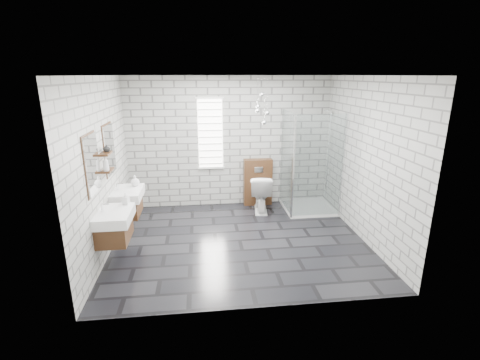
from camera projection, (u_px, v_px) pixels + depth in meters
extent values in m
cube|color=black|center=(240.00, 241.00, 5.93)|extent=(4.20, 3.60, 0.02)
cube|color=white|center=(240.00, 75.00, 5.14)|extent=(4.20, 3.60, 0.02)
cube|color=#A8A8A2|center=(230.00, 143.00, 7.25)|extent=(4.20, 0.02, 2.70)
cube|color=#A8A8A2|center=(259.00, 204.00, 3.81)|extent=(4.20, 0.02, 2.70)
cube|color=#A8A8A2|center=(103.00, 168.00, 5.30)|extent=(0.02, 3.60, 2.70)
cube|color=#A8A8A2|center=(366.00, 160.00, 5.77)|extent=(0.02, 3.60, 2.70)
cube|color=#472A16|center=(115.00, 231.00, 5.02)|extent=(0.42, 0.62, 0.30)
cube|color=silver|center=(129.00, 228.00, 5.03)|extent=(0.02, 0.35, 0.01)
cube|color=white|center=(115.00, 216.00, 4.95)|extent=(0.47, 0.70, 0.15)
cylinder|color=silver|center=(102.00, 208.00, 4.90)|extent=(0.04, 0.04, 0.12)
cylinder|color=silver|center=(106.00, 204.00, 4.89)|extent=(0.10, 0.02, 0.02)
cube|color=white|center=(92.00, 164.00, 4.70)|extent=(0.03, 0.55, 0.80)
cube|color=#472A16|center=(91.00, 164.00, 4.70)|extent=(0.01, 0.59, 0.84)
cube|color=#472A16|center=(127.00, 206.00, 5.94)|extent=(0.42, 0.62, 0.30)
cube|color=silver|center=(139.00, 204.00, 5.96)|extent=(0.02, 0.35, 0.01)
cube|color=white|center=(128.00, 194.00, 5.88)|extent=(0.47, 0.70, 0.15)
cylinder|color=silver|center=(117.00, 187.00, 5.83)|extent=(0.04, 0.04, 0.12)
cylinder|color=silver|center=(120.00, 184.00, 5.82)|extent=(0.10, 0.02, 0.02)
cube|color=white|center=(109.00, 149.00, 5.63)|extent=(0.03, 0.55, 0.80)
cube|color=#472A16|center=(109.00, 149.00, 5.63)|extent=(0.01, 0.59, 0.84)
cube|color=#472A16|center=(107.00, 170.00, 5.27)|extent=(0.14, 0.30, 0.03)
cube|color=#472A16|center=(105.00, 154.00, 5.19)|extent=(0.14, 0.30, 0.03)
cube|color=white|center=(210.00, 134.00, 7.13)|extent=(0.50, 0.02, 1.40)
cube|color=silver|center=(209.00, 98.00, 6.90)|extent=(0.56, 0.04, 0.04)
cube|color=silver|center=(211.00, 168.00, 7.32)|extent=(0.56, 0.04, 0.04)
cube|color=silver|center=(211.00, 164.00, 7.29)|extent=(0.48, 0.01, 0.02)
cube|color=silver|center=(211.00, 157.00, 7.25)|extent=(0.48, 0.01, 0.02)
cube|color=silver|center=(211.00, 151.00, 7.21)|extent=(0.48, 0.01, 0.02)
cube|color=silver|center=(211.00, 144.00, 7.17)|extent=(0.48, 0.01, 0.02)
cube|color=silver|center=(210.00, 137.00, 7.13)|extent=(0.48, 0.01, 0.02)
cube|color=silver|center=(210.00, 130.00, 7.09)|extent=(0.48, 0.01, 0.02)
cube|color=silver|center=(210.00, 124.00, 7.05)|extent=(0.48, 0.01, 0.02)
cube|color=silver|center=(210.00, 117.00, 7.01)|extent=(0.48, 0.01, 0.02)
cube|color=silver|center=(210.00, 110.00, 6.97)|extent=(0.48, 0.01, 0.03)
cube|color=silver|center=(210.00, 102.00, 6.92)|extent=(0.48, 0.01, 0.03)
cube|color=#472A16|center=(258.00, 182.00, 7.46)|extent=(0.60, 0.20, 1.00)
cube|color=silver|center=(259.00, 170.00, 7.27)|extent=(0.18, 0.01, 0.12)
cube|color=white|center=(308.00, 207.00, 7.33)|extent=(1.00, 1.00, 0.06)
cube|color=silver|center=(319.00, 167.00, 6.57)|extent=(1.00, 0.01, 2.00)
cube|color=silver|center=(287.00, 162.00, 6.99)|extent=(0.01, 1.00, 2.00)
cube|color=silver|center=(293.00, 168.00, 6.52)|extent=(0.03, 0.03, 2.00)
cube|color=silver|center=(343.00, 167.00, 6.63)|extent=(0.03, 0.03, 2.00)
cylinder|color=silver|center=(328.00, 155.00, 7.26)|extent=(0.02, 0.02, 1.80)
cylinder|color=silver|center=(328.00, 110.00, 6.98)|extent=(0.14, 0.14, 0.02)
sphere|color=silver|center=(257.00, 111.00, 6.60)|extent=(0.09, 0.09, 0.09)
cylinder|color=silver|center=(257.00, 92.00, 6.50)|extent=(0.01, 0.01, 0.60)
sphere|color=silver|center=(264.00, 123.00, 6.71)|extent=(0.09, 0.09, 0.09)
cylinder|color=silver|center=(265.00, 98.00, 6.58)|extent=(0.01, 0.01, 0.83)
sphere|color=silver|center=(262.00, 94.00, 6.67)|extent=(0.09, 0.09, 0.09)
cylinder|color=silver|center=(262.00, 84.00, 6.62)|extent=(0.01, 0.01, 0.31)
sphere|color=silver|center=(258.00, 107.00, 6.67)|extent=(0.09, 0.09, 0.09)
cylinder|color=silver|center=(258.00, 90.00, 6.58)|extent=(0.01, 0.01, 0.53)
sphere|color=silver|center=(267.00, 113.00, 6.74)|extent=(0.09, 0.09, 0.09)
cylinder|color=silver|center=(268.00, 93.00, 6.63)|extent=(0.01, 0.01, 0.66)
imported|color=white|center=(261.00, 193.00, 7.14)|extent=(0.52, 0.80, 0.77)
imported|color=#B2B2B2|center=(126.00, 198.00, 5.18)|extent=(0.10, 0.11, 0.18)
imported|color=#B2B2B2|center=(135.00, 181.00, 6.03)|extent=(0.16, 0.16, 0.19)
imported|color=#B2B2B2|center=(106.00, 164.00, 5.15)|extent=(0.10, 0.10, 0.23)
imported|color=#B2B2B2|center=(106.00, 148.00, 5.22)|extent=(0.13, 0.13, 0.11)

